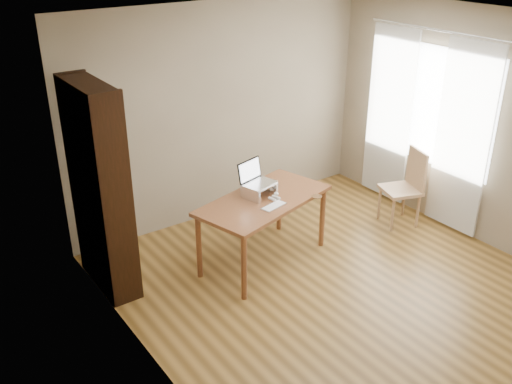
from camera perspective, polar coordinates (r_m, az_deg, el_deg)
name	(u,v)px	position (r m, az deg, el deg)	size (l,w,h in m)	color
room	(357,172)	(5.27, 10.07, 1.96)	(4.04, 4.54, 2.64)	#553A16
bookshelf	(101,189)	(5.65, -15.28, 0.29)	(0.30, 0.90, 2.10)	black
curtains	(424,125)	(7.14, 16.43, 6.46)	(0.03, 1.90, 2.25)	white
desk	(264,206)	(5.99, 0.77, -1.45)	(1.60, 1.08, 0.75)	brown
laptop_stand	(259,189)	(5.97, 0.33, 0.33)	(0.32, 0.25, 0.13)	silver
laptop	(256,177)	(5.97, 0.00, 1.48)	(0.38, 0.36, 0.24)	silver
keyboard	(274,206)	(5.77, 1.79, -1.44)	(0.30, 0.18, 0.02)	silver
coaster	(317,196)	(6.02, 6.09, -0.44)	(0.11, 0.11, 0.01)	brown
cat	(261,188)	(6.02, 0.48, 0.40)	(0.25, 0.49, 0.16)	#4C433C
chair	(405,184)	(7.09, 14.68, 0.78)	(0.53, 0.53, 0.94)	tan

